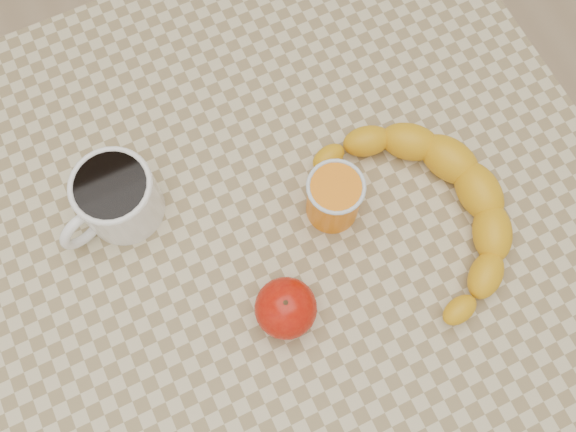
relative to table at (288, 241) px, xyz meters
name	(u,v)px	position (x,y,z in m)	size (l,w,h in m)	color
ground	(288,323)	(0.00, 0.00, -0.66)	(3.00, 3.00, 0.00)	tan
table	(288,241)	(0.00, 0.00, 0.00)	(0.80, 0.80, 0.75)	#C4B38A
coffee_mug	(116,197)	(-0.17, 0.10, 0.13)	(0.14, 0.12, 0.08)	white
orange_juice_glass	(334,198)	(0.05, -0.01, 0.13)	(0.07, 0.07, 0.08)	orange
apple	(286,308)	(-0.05, -0.10, 0.12)	(0.09, 0.09, 0.06)	#A00B05
banana	(427,210)	(0.15, -0.07, 0.11)	(0.23, 0.32, 0.05)	gold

